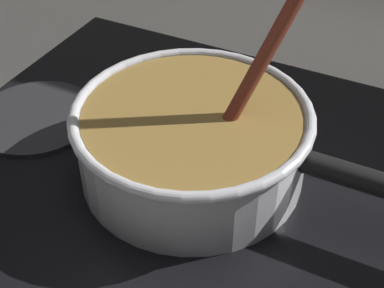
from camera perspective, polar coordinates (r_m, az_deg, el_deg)
hob_plate at (r=0.59m, az=-0.00°, el=-3.21°), size 0.56×0.48×0.01m
burner_ring at (r=0.58m, az=-0.00°, el=-2.49°), size 0.16×0.16×0.01m
spare_burner at (r=0.68m, az=-15.34°, el=2.62°), size 0.14×0.14×0.01m
cooking_pan at (r=0.56m, az=0.30°, el=0.43°), size 0.41×0.26×0.31m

